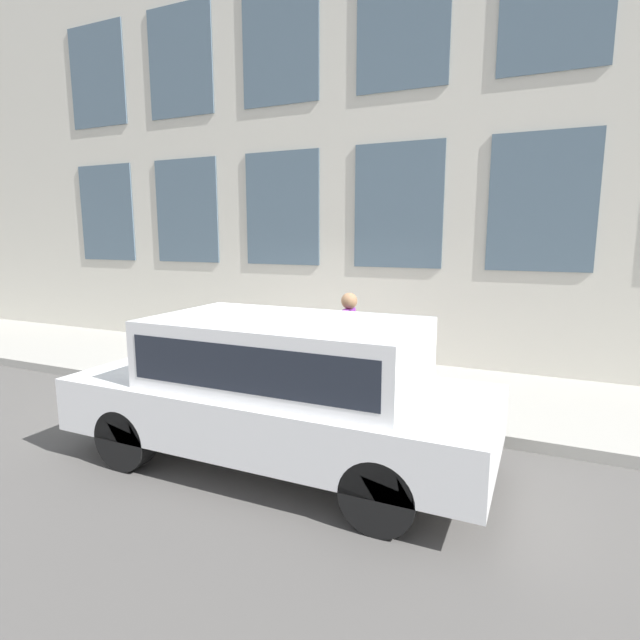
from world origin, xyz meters
The scene contains 6 objects.
ground_plane centered at (0.00, 0.00, 0.00)m, with size 80.00×80.00×0.00m, color #514F4C.
sidewalk centered at (1.46, 0.00, 0.08)m, with size 2.93×60.00×0.15m.
building_facade centered at (3.07, 0.00, 5.17)m, with size 0.33×40.00×10.36m.
fire_hydrant centered at (0.44, -0.31, 0.55)m, with size 0.33×0.44×0.79m.
person centered at (0.81, -1.07, 1.05)m, with size 0.36×0.24×1.49m.
parked_truck_white_near centered at (-1.41, -1.16, 0.92)m, with size 1.81×4.54×1.61m.
Camera 1 is at (-5.91, -3.66, 2.47)m, focal length 28.00 mm.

